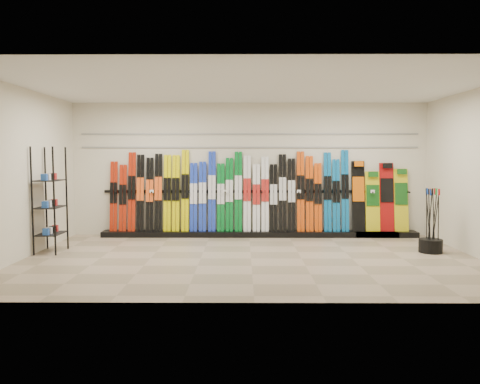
{
  "coord_description": "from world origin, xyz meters",
  "views": [
    {
      "loc": [
        -0.14,
        -8.12,
        1.8
      ],
      "look_at": [
        -0.2,
        1.0,
        1.1
      ],
      "focal_mm": 35.0,
      "sensor_mm": 36.0,
      "label": 1
    }
  ],
  "objects": [
    {
      "name": "slatwall_rail_0",
      "position": [
        0.0,
        2.48,
        2.0
      ],
      "size": [
        7.6,
        0.02,
        0.03
      ],
      "primitive_type": "cube",
      "color": "gray",
      "rests_on": "back_wall"
    },
    {
      "name": "back_wall",
      "position": [
        0.0,
        2.5,
        1.5
      ],
      "size": [
        8.0,
        0.0,
        8.0
      ],
      "primitive_type": "plane",
      "rotation": [
        1.57,
        0.0,
        0.0
      ],
      "color": "beige",
      "rests_on": "floor"
    },
    {
      "name": "ski_poles",
      "position": [
        3.39,
        0.57,
        0.61
      ],
      "size": [
        0.28,
        0.3,
        1.18
      ],
      "color": "black",
      "rests_on": "pole_bin"
    },
    {
      "name": "snowboards",
      "position": [
        2.93,
        2.35,
        0.85
      ],
      "size": [
        1.26,
        0.24,
        1.57
      ],
      "color": "black",
      "rests_on": "ski_rack_base"
    },
    {
      "name": "skis",
      "position": [
        -0.44,
        2.34,
        0.95
      ],
      "size": [
        5.38,
        0.25,
        1.83
      ],
      "color": "#A61E0A",
      "rests_on": "ski_rack_base"
    },
    {
      "name": "pole_bin",
      "position": [
        3.37,
        0.55,
        0.12
      ],
      "size": [
        0.43,
        0.43,
        0.25
      ],
      "primitive_type": "cylinder",
      "color": "black",
      "rests_on": "floor"
    },
    {
      "name": "ceiling",
      "position": [
        0.0,
        0.0,
        3.0
      ],
      "size": [
        8.0,
        8.0,
        0.0
      ],
      "primitive_type": "plane",
      "rotation": [
        3.14,
        0.0,
        0.0
      ],
      "color": "silver",
      "rests_on": "back_wall"
    },
    {
      "name": "slatwall_rail_1",
      "position": [
        0.0,
        2.48,
        2.3
      ],
      "size": [
        7.6,
        0.02,
        0.03
      ],
      "primitive_type": "cube",
      "color": "gray",
      "rests_on": "back_wall"
    },
    {
      "name": "ski_rack_base",
      "position": [
        0.22,
        2.28,
        0.06
      ],
      "size": [
        8.0,
        0.4,
        0.12
      ],
      "primitive_type": "cube",
      "color": "black",
      "rests_on": "floor"
    },
    {
      "name": "accessory_rack",
      "position": [
        -3.75,
        0.54,
        0.99
      ],
      "size": [
        0.4,
        0.6,
        1.97
      ],
      "primitive_type": "cube",
      "color": "black",
      "rests_on": "floor"
    },
    {
      "name": "floor",
      "position": [
        0.0,
        0.0,
        0.0
      ],
      "size": [
        8.0,
        8.0,
        0.0
      ],
      "primitive_type": "plane",
      "color": "#86765C",
      "rests_on": "ground"
    },
    {
      "name": "left_wall",
      "position": [
        -4.0,
        0.0,
        1.5
      ],
      "size": [
        0.0,
        5.0,
        5.0
      ],
      "primitive_type": "plane",
      "rotation": [
        1.57,
        0.0,
        1.57
      ],
      "color": "beige",
      "rests_on": "floor"
    }
  ]
}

